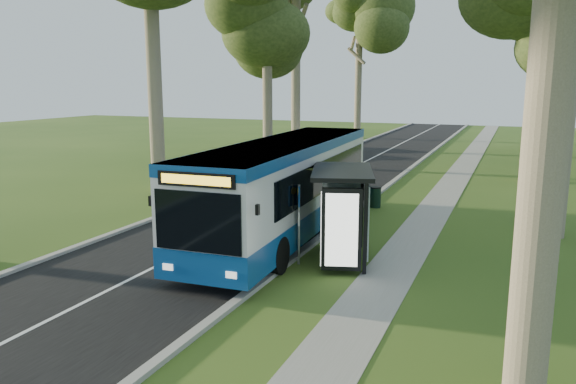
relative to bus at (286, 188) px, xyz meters
name	(u,v)px	position (x,y,z in m)	size (l,w,h in m)	color
ground	(293,260)	(1.26, -2.50, -1.74)	(120.00, 120.00, 0.00)	#2F4D18
road	(303,193)	(-2.24, 7.50, -1.73)	(7.00, 100.00, 0.02)	black
kerb_east	(372,198)	(1.26, 7.50, -1.68)	(0.25, 100.00, 0.12)	#9E9B93
kerb_west	(239,187)	(-5.74, 7.50, -1.68)	(0.25, 100.00, 0.12)	#9E9B93
centre_line	(303,193)	(-2.24, 7.50, -1.72)	(0.12, 100.00, 0.01)	white
footpath	(438,204)	(4.26, 7.50, -1.73)	(1.50, 100.00, 0.02)	gray
bus	(286,188)	(0.00, 0.00, 0.00)	(3.16, 12.75, 3.35)	silver
bus_stop_sign	(299,215)	(1.56, -2.79, -0.22)	(0.17, 0.33, 2.42)	gray
bus_shelter	(342,199)	(2.73, -2.29, 0.24)	(2.64, 3.63, 2.79)	black
litter_bin	(375,197)	(1.81, 5.76, -1.28)	(0.52, 0.52, 0.91)	black
car_white	(304,145)	(-7.29, 20.94, -0.92)	(1.93, 4.80, 1.64)	white
car_silver	(320,140)	(-7.53, 25.35, -1.00)	(1.56, 4.47, 1.47)	#9C9FA4
tree_west_c	(267,11)	(-7.74, 15.50, 7.98)	(5.20, 5.20, 13.10)	#7A6B56
tree_west_e	(359,31)	(-7.24, 35.50, 8.38)	(5.20, 5.20, 13.65)	#7A6B56
tree_east_d	(557,16)	(9.26, 27.50, 8.24)	(5.20, 5.20, 13.45)	#7A6B56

